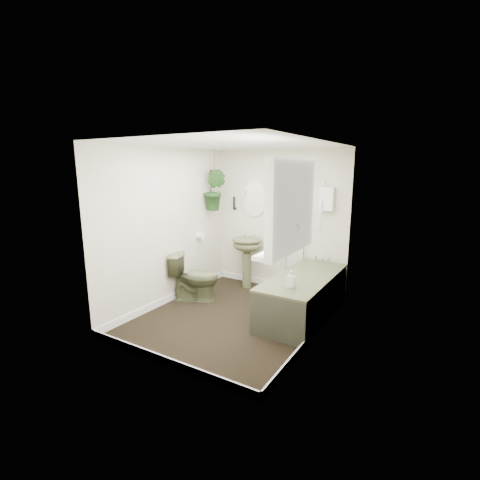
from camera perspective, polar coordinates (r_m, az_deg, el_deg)
The scene contains 22 objects.
floor at distance 4.91m, azimuth -0.93°, elevation -12.51°, with size 2.30×2.80×0.02m, color black.
ceiling at distance 4.47m, azimuth -1.03°, elevation 15.63°, with size 2.30×2.80×0.02m, color white.
wall_back at distance 5.78m, azimuth 6.47°, elevation 3.20°, with size 2.30×0.02×2.30m, color beige.
wall_front at distance 3.47m, azimuth -13.44°, elevation -2.98°, with size 2.30×0.02×2.30m, color beige.
wall_left at distance 5.25m, azimuth -11.78°, elevation 2.13°, with size 0.02×2.80×2.30m, color beige.
wall_right at distance 4.07m, azimuth 13.01°, elevation -0.75°, with size 0.02×2.80×2.30m, color beige.
skirting at distance 4.88m, azimuth -0.93°, elevation -11.87°, with size 2.30×2.80×0.10m, color white.
bathtub at distance 4.88m, azimuth 10.34°, elevation -9.04°, with size 0.72×1.72×0.58m, color #4D5234, non-canonical shape.
bath_screen at distance 5.19m, azimuth 9.28°, elevation 3.58°, with size 0.04×0.72×1.40m, color silver, non-canonical shape.
shower_box at distance 5.38m, azimuth 14.07°, elevation 6.56°, with size 0.20×0.10×0.35m, color white.
oval_mirror at distance 5.90m, azimuth 2.39°, elevation 6.87°, with size 0.46×0.03×0.62m, color silver.
wall_sconce at distance 6.10m, azimuth -0.98°, elevation 6.11°, with size 0.04×0.04×0.22m, color black.
toilet_roll_holder at distance 5.78m, azimuth -6.54°, elevation 0.69°, with size 0.11×0.11×0.11m, color white.
window_recess at distance 3.36m, azimuth 8.51°, elevation 5.44°, with size 0.08×1.00×0.90m, color white.
window_sill at distance 3.46m, azimuth 7.23°, elevation -1.40°, with size 0.18×1.00×0.04m, color white.
window_blinds at distance 3.38m, azimuth 7.80°, elevation 5.49°, with size 0.01×0.86×0.76m, color white.
toilet at distance 5.40m, azimuth -7.43°, elevation -5.99°, with size 0.41×0.72×0.74m, color #4D5234.
pedestal_sink at distance 5.89m, azimuth 1.15°, elevation -3.81°, with size 0.50×0.42×0.85m, color #4D5234, non-canonical shape.
sill_plant at distance 3.51m, azimuth 8.38°, elevation 1.01°, with size 0.21×0.18×0.23m, color black.
hanging_plant at distance 5.81m, azimuth -4.17°, elevation 8.13°, with size 0.37×0.30×0.67m, color black.
soap_bottle at distance 4.29m, azimuth 8.39°, elevation -6.33°, with size 0.10×0.10×0.21m, color #312727.
hanging_pot at distance 5.80m, azimuth -4.21°, elevation 10.85°, with size 0.16×0.16×0.12m, color black.
Camera 1 is at (2.37, -3.78, 2.03)m, focal length 26.00 mm.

